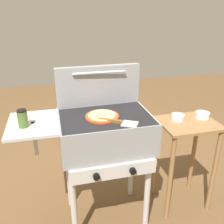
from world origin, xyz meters
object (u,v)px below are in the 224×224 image
(spatula, at_px, (118,122))
(prep_table, at_px, (185,147))
(sauce_jar, at_px, (23,119))
(grill, at_px, (103,134))
(pizza_cheese, at_px, (102,116))
(topping_bowl_near, at_px, (178,117))
(topping_bowl_far, at_px, (202,115))

(spatula, xyz_separation_m, prep_table, (0.60, 0.14, -0.36))
(sauce_jar, height_order, spatula, sauce_jar)
(sauce_jar, distance_m, spatula, 0.60)
(sauce_jar, relative_size, prep_table, 0.15)
(grill, bearing_deg, pizza_cheese, -118.96)
(topping_bowl_near, bearing_deg, grill, -173.82)
(grill, xyz_separation_m, topping_bowl_far, (0.82, 0.06, 0.04))
(topping_bowl_far, bearing_deg, prep_table, -161.24)
(pizza_cheese, relative_size, topping_bowl_near, 2.30)
(pizza_cheese, height_order, sauce_jar, sauce_jar)
(prep_table, relative_size, topping_bowl_near, 7.74)
(pizza_cheese, xyz_separation_m, topping_bowl_near, (0.62, 0.09, -0.12))
(grill, xyz_separation_m, prep_table, (0.67, 0.00, -0.21))
(sauce_jar, height_order, topping_bowl_far, sauce_jar)
(grill, xyz_separation_m, spatula, (0.07, -0.14, 0.15))
(sauce_jar, bearing_deg, grill, 5.03)
(topping_bowl_near, bearing_deg, sauce_jar, -174.35)
(topping_bowl_far, bearing_deg, spatula, -165.65)
(grill, distance_m, prep_table, 0.71)
(sauce_jar, bearing_deg, spatula, -8.93)
(prep_table, height_order, topping_bowl_far, topping_bowl_far)
(topping_bowl_near, height_order, topping_bowl_far, same)
(pizza_cheese, bearing_deg, grill, 61.04)
(pizza_cheese, xyz_separation_m, topping_bowl_far, (0.84, 0.08, -0.12))
(sauce_jar, bearing_deg, topping_bowl_near, 5.65)
(sauce_jar, relative_size, spatula, 0.45)
(spatula, distance_m, prep_table, 0.72)
(grill, relative_size, spatula, 3.78)
(spatula, height_order, topping_bowl_near, spatula)
(prep_table, relative_size, topping_bowl_far, 6.97)
(topping_bowl_near, relative_size, topping_bowl_far, 0.90)
(grill, xyz_separation_m, topping_bowl_near, (0.61, 0.07, 0.04))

